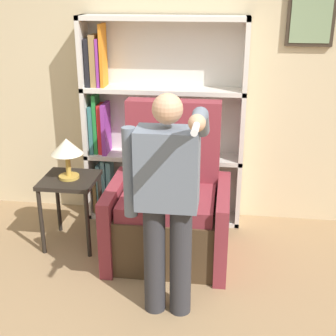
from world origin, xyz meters
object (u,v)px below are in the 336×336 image
object	(u,v)px
armchair	(170,210)
bookcase	(150,125)
person_standing	(167,197)
side_table	(70,190)
table_lamp	(67,149)

from	to	relation	value
armchair	bookcase	bearing A→B (deg)	112.33
person_standing	side_table	size ratio (longest dim) A/B	2.50
armchair	side_table	world-z (taller)	armchair
table_lamp	armchair	bearing A→B (deg)	-3.63
person_standing	side_table	xyz separation A→B (m)	(-0.96, 0.83, -0.37)
person_standing	table_lamp	distance (m)	1.27
armchair	side_table	bearing A→B (deg)	176.37
bookcase	table_lamp	size ratio (longest dim) A/B	5.44
table_lamp	bookcase	bearing A→B (deg)	46.14
person_standing	armchair	bearing A→B (deg)	96.18
bookcase	armchair	world-z (taller)	bookcase
bookcase	person_standing	distance (m)	1.49
person_standing	side_table	world-z (taller)	person_standing
armchair	table_lamp	size ratio (longest dim) A/B	3.63
bookcase	armchair	xyz separation A→B (m)	(0.28, -0.68, -0.54)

